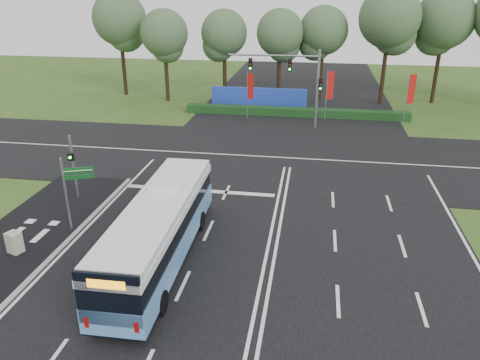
{
  "coord_description": "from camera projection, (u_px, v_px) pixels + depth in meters",
  "views": [
    {
      "loc": [
        1.85,
        -21.3,
        12.05
      ],
      "look_at": [
        -1.93,
        2.0,
        2.21
      ],
      "focal_mm": 35.0,
      "sensor_mm": 36.0,
      "label": 1
    }
  ],
  "objects": [
    {
      "name": "kerb_strip",
      "position": [
        61.0,
        248.0,
        23.05
      ],
      "size": [
        0.25,
        18.0,
        0.12
      ],
      "primitive_type": "cube",
      "color": "gray",
      "rests_on": "ground"
    },
    {
      "name": "bike_path",
      "position": [
        16.0,
        245.0,
        23.42
      ],
      "size": [
        5.0,
        18.0,
        0.06
      ],
      "primitive_type": "cube",
      "color": "black",
      "rests_on": "ground"
    },
    {
      "name": "utility_cabinet",
      "position": [
        15.0,
        243.0,
        22.58
      ],
      "size": [
        0.82,
        0.76,
        1.1
      ],
      "primitive_type": "cube",
      "rotation": [
        0.0,
        0.0,
        -0.38
      ],
      "color": "#B4A991",
      "rests_on": "ground"
    },
    {
      "name": "ground",
      "position": [
        270.0,
        236.0,
        24.31
      ],
      "size": [
        120.0,
        120.0,
        0.0
      ],
      "primitive_type": "plane",
      "color": "#2E521B",
      "rests_on": "ground"
    },
    {
      "name": "city_bus",
      "position": [
        160.0,
        230.0,
        21.46
      ],
      "size": [
        2.69,
        11.73,
        3.36
      ],
      "rotation": [
        0.0,
        0.0,
        0.02
      ],
      "color": "#588DCC",
      "rests_on": "ground"
    },
    {
      "name": "banner_flag_mid",
      "position": [
        329.0,
        89.0,
        43.6
      ],
      "size": [
        0.67,
        0.31,
        4.85
      ],
      "rotation": [
        0.0,
        0.0,
        0.39
      ],
      "color": "gray",
      "rests_on": "ground"
    },
    {
      "name": "hedge",
      "position": [
        295.0,
        112.0,
        46.48
      ],
      "size": [
        22.0,
        1.2,
        0.8
      ],
      "primitive_type": "cube",
      "color": "#133514",
      "rests_on": "ground"
    },
    {
      "name": "banner_flag_right",
      "position": [
        410.0,
        93.0,
        41.9
      ],
      "size": [
        0.7,
        0.24,
        4.9
      ],
      "rotation": [
        0.0,
        0.0,
        0.27
      ],
      "color": "gray",
      "rests_on": "ground"
    },
    {
      "name": "pedestrian_signal",
      "position": [
        73.0,
        165.0,
        27.84
      ],
      "size": [
        0.34,
        0.44,
        3.97
      ],
      "rotation": [
        0.0,
        0.0,
        0.14
      ],
      "color": "gray",
      "rests_on": "ground"
    },
    {
      "name": "blue_hoarding",
      "position": [
        259.0,
        98.0,
        49.08
      ],
      "size": [
        10.0,
        0.3,
        2.2
      ],
      "primitive_type": "cube",
      "color": "#2242BC",
      "rests_on": "ground"
    },
    {
      "name": "road_main",
      "position": [
        270.0,
        236.0,
        24.31
      ],
      "size": [
        20.0,
        120.0,
        0.04
      ],
      "primitive_type": "cube",
      "color": "black",
      "rests_on": "ground"
    },
    {
      "name": "street_sign",
      "position": [
        72.0,
        185.0,
        24.0
      ],
      "size": [
        1.51,
        0.62,
        4.07
      ],
      "rotation": [
        0.0,
        0.0,
        0.35
      ],
      "color": "gray",
      "rests_on": "ground"
    },
    {
      "name": "traffic_light_gantry",
      "position": [
        298.0,
        76.0,
        41.17
      ],
      "size": [
        8.41,
        0.28,
        7.0
      ],
      "color": "gray",
      "rests_on": "ground"
    },
    {
      "name": "eucalyptus_row",
      "position": [
        365.0,
        22.0,
        48.47
      ],
      "size": [
        53.85,
        9.86,
        12.81
      ],
      "color": "black",
      "rests_on": "ground"
    },
    {
      "name": "road_cross",
      "position": [
        286.0,
        158.0,
        35.24
      ],
      "size": [
        120.0,
        14.0,
        0.05
      ],
      "primitive_type": "cube",
      "color": "black",
      "rests_on": "ground"
    },
    {
      "name": "banner_flag_left",
      "position": [
        250.0,
        89.0,
        44.53
      ],
      "size": [
        0.64,
        0.25,
        4.51
      ],
      "rotation": [
        0.0,
        0.0,
        -0.32
      ],
      "color": "gray",
      "rests_on": "ground"
    }
  ]
}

